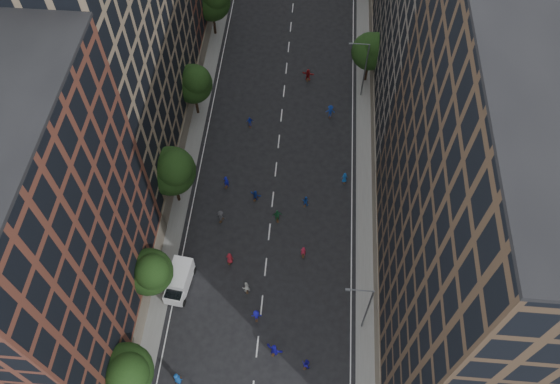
# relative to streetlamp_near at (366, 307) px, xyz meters

# --- Properties ---
(ground) EXTENTS (240.00, 240.00, 0.00)m
(ground) POSITION_rel_streetlamp_near_xyz_m (-10.37, 28.00, -5.17)
(ground) COLOR black
(ground) RESTS_ON ground
(sidewalk_left) EXTENTS (4.00, 105.00, 0.15)m
(sidewalk_left) POSITION_rel_streetlamp_near_xyz_m (-22.37, 35.50, -5.09)
(sidewalk_left) COLOR slate
(sidewalk_left) RESTS_ON ground
(sidewalk_right) EXTENTS (4.00, 105.00, 0.15)m
(sidewalk_right) POSITION_rel_streetlamp_near_xyz_m (1.63, 35.50, -5.09)
(sidewalk_right) COLOR slate
(sidewalk_right) RESTS_ON ground
(bldg_left_a) EXTENTS (14.00, 22.00, 30.00)m
(bldg_left_a) POSITION_rel_streetlamp_near_xyz_m (-29.37, -1.00, 9.83)
(bldg_left_a) COLOR brown
(bldg_left_a) RESTS_ON ground
(bldg_left_b) EXTENTS (14.00, 26.00, 34.00)m
(bldg_left_b) POSITION_rel_streetlamp_near_xyz_m (-29.37, 23.00, 11.83)
(bldg_left_b) COLOR #846F56
(bldg_left_b) RESTS_ON ground
(bldg_right_a) EXTENTS (14.00, 30.00, 36.00)m
(bldg_right_a) POSITION_rel_streetlamp_near_xyz_m (8.63, 3.00, 12.83)
(bldg_right_a) COLOR #4A3728
(bldg_right_a) RESTS_ON ground
(bldg_right_b) EXTENTS (14.00, 28.00, 33.00)m
(bldg_right_b) POSITION_rel_streetlamp_near_xyz_m (8.63, 32.00, 11.33)
(bldg_right_b) COLOR #60594F
(bldg_right_b) RESTS_ON ground
(tree_left_0) EXTENTS (5.20, 5.20, 8.83)m
(tree_left_0) POSITION_rel_streetlamp_near_xyz_m (-21.38, -8.15, 0.79)
(tree_left_0) COLOR black
(tree_left_0) RESTS_ON ground
(tree_left_1) EXTENTS (4.80, 4.80, 8.21)m
(tree_left_1) POSITION_rel_streetlamp_near_xyz_m (-21.39, 1.86, 0.38)
(tree_left_1) COLOR black
(tree_left_1) RESTS_ON ground
(tree_left_2) EXTENTS (5.60, 5.60, 9.45)m
(tree_left_2) POSITION_rel_streetlamp_near_xyz_m (-21.36, 13.83, 1.19)
(tree_left_2) COLOR black
(tree_left_2) RESTS_ON ground
(tree_left_3) EXTENTS (5.00, 5.00, 8.58)m
(tree_left_3) POSITION_rel_streetlamp_near_xyz_m (-21.38, 27.85, 0.65)
(tree_left_3) COLOR black
(tree_left_3) RESTS_ON ground
(tree_left_4) EXTENTS (5.40, 5.40, 9.08)m
(tree_left_4) POSITION_rel_streetlamp_near_xyz_m (-21.37, 43.84, 0.93)
(tree_left_4) COLOR black
(tree_left_4) RESTS_ON ground
(tree_right_a) EXTENTS (5.00, 5.00, 8.39)m
(tree_right_a) POSITION_rel_streetlamp_near_xyz_m (1.02, 35.85, 0.46)
(tree_right_a) COLOR black
(tree_right_a) RESTS_ON ground
(streetlamp_near) EXTENTS (2.64, 0.22, 9.06)m
(streetlamp_near) POSITION_rel_streetlamp_near_xyz_m (0.00, 0.00, 0.00)
(streetlamp_near) COLOR #595B60
(streetlamp_near) RESTS_ON ground
(streetlamp_far) EXTENTS (2.64, 0.22, 9.06)m
(streetlamp_far) POSITION_rel_streetlamp_near_xyz_m (0.00, 33.00, 0.00)
(streetlamp_far) COLOR #595B60
(streetlamp_far) RESTS_ON ground
(cargo_van) EXTENTS (2.79, 5.01, 2.55)m
(cargo_van) POSITION_rel_streetlamp_near_xyz_m (-19.36, 3.03, -3.83)
(cargo_van) COLOR white
(cargo_van) RESTS_ON ground
(skater_0) EXTENTS (1.06, 0.86, 1.88)m
(skater_0) POSITION_rel_streetlamp_near_xyz_m (-17.74, -7.03, -4.23)
(skater_0) COLOR #124599
(skater_0) RESTS_ON ground
(skater_2) EXTENTS (1.02, 0.91, 1.71)m
(skater_2) POSITION_rel_streetlamp_near_xyz_m (-5.34, -4.56, -4.31)
(skater_2) COLOR #1A139A
(skater_2) RESTS_ON ground
(skater_3) EXTENTS (1.13, 0.73, 1.66)m
(skater_3) POSITION_rel_streetlamp_near_xyz_m (-10.75, -0.01, -4.34)
(skater_3) COLOR #1815B1
(skater_3) RESTS_ON ground
(skater_5) EXTENTS (1.87, 1.22, 1.92)m
(skater_5) POSITION_rel_streetlamp_near_xyz_m (-8.60, -3.51, -4.21)
(skater_5) COLOR #1B15AD
(skater_5) RESTS_ON ground
(skater_6) EXTENTS (0.95, 0.72, 1.74)m
(skater_6) POSITION_rel_streetlamp_near_xyz_m (-14.38, 6.32, -4.30)
(skater_6) COLOR #AD1C2A
(skater_6) RESTS_ON ground
(skater_7) EXTENTS (0.67, 0.47, 1.72)m
(skater_7) POSITION_rel_streetlamp_near_xyz_m (-6.32, 7.81, -4.31)
(skater_7) COLOR #AF1D37
(skater_7) RESTS_ON ground
(skater_8) EXTENTS (1.04, 0.95, 1.74)m
(skater_8) POSITION_rel_streetlamp_near_xyz_m (-12.19, 3.03, -4.30)
(skater_8) COLOR silver
(skater_8) RESTS_ON ground
(skater_9) EXTENTS (1.28, 0.98, 1.76)m
(skater_9) POSITION_rel_streetlamp_near_xyz_m (-16.10, 11.61, -4.29)
(skater_9) COLOR #38383D
(skater_9) RESTS_ON ground
(skater_10) EXTENTS (1.21, 0.71, 1.94)m
(skater_10) POSITION_rel_streetlamp_near_xyz_m (-9.57, 12.18, -4.20)
(skater_10) COLOR #1C5D33
(skater_10) RESTS_ON ground
(skater_11) EXTENTS (1.50, 0.96, 1.54)m
(skater_11) POSITION_rel_streetlamp_near_xyz_m (-12.43, 14.90, -4.40)
(skater_11) COLOR navy
(skater_11) RESTS_ON ground
(skater_12) EXTENTS (0.83, 0.61, 1.57)m
(skater_12) POSITION_rel_streetlamp_near_xyz_m (-1.87, 18.32, -4.38)
(skater_12) COLOR #134A9E
(skater_12) RESTS_ON ground
(skater_13) EXTENTS (0.77, 0.60, 1.88)m
(skater_13) POSITION_rel_streetlamp_near_xyz_m (-16.13, 16.49, -4.23)
(skater_13) COLOR #161AB3
(skater_13) RESTS_ON ground
(skater_14) EXTENTS (0.88, 0.77, 1.54)m
(skater_14) POSITION_rel_streetlamp_near_xyz_m (-6.42, 14.57, -4.40)
(skater_14) COLOR blue
(skater_14) RESTS_ON ground
(skater_15) EXTENTS (1.23, 0.72, 1.89)m
(skater_15) POSITION_rel_streetlamp_near_xyz_m (-3.91, 28.88, -4.22)
(skater_15) COLOR #123297
(skater_15) RESTS_ON ground
(skater_16) EXTENTS (0.93, 0.50, 1.51)m
(skater_16) POSITION_rel_streetlamp_near_xyz_m (-14.37, 26.34, -4.41)
(skater_16) COLOR #172EBD
(skater_16) RESTS_ON ground
(skater_17) EXTENTS (1.76, 0.79, 1.83)m
(skater_17) POSITION_rel_streetlamp_near_xyz_m (-7.20, 35.43, -4.25)
(skater_17) COLOR #A61B1F
(skater_17) RESTS_ON ground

